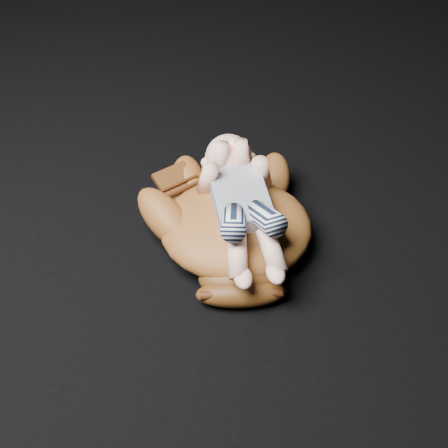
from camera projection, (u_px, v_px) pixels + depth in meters
The scene contains 2 objects.
baseball_glove at pixel (236, 222), 1.20m from camera, with size 0.36×0.42×0.13m, color brown, non-canonical shape.
newborn_baby at pixel (243, 204), 1.15m from camera, with size 0.17×0.36×0.15m, color #F0B49A, non-canonical shape.
Camera 1 is at (-0.15, -0.87, 0.91)m, focal length 50.00 mm.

